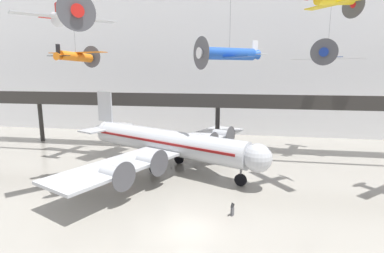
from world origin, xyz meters
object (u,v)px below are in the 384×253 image
suspended_plane_blue_trainer (230,54)px  info_sign_pedestal (232,210)px  suspended_plane_yellow_lowwing (335,0)px  suspended_plane_orange_highwing (76,56)px  airliner_silver_main (165,142)px  suspended_plane_white_twin (327,56)px  suspended_plane_silver_racer (66,14)px

suspended_plane_blue_trainer → info_sign_pedestal: size_ratio=8.97×
info_sign_pedestal → suspended_plane_yellow_lowwing: bearing=60.2°
suspended_plane_yellow_lowwing → suspended_plane_orange_highwing: bearing=129.6°
airliner_silver_main → suspended_plane_white_twin: (20.52, 9.57, 10.59)m
suspended_plane_yellow_lowwing → suspended_plane_white_twin: (3.34, 14.25, -4.32)m
suspended_plane_yellow_lowwing → info_sign_pedestal: suspended_plane_yellow_lowwing is taller
airliner_silver_main → info_sign_pedestal: airliner_silver_main is taller
suspended_plane_blue_trainer → suspended_plane_yellow_lowwing: (9.48, -4.79, 4.39)m
suspended_plane_white_twin → info_sign_pedestal: 27.35m
info_sign_pedestal → suspended_plane_orange_highwing: bearing=169.2°
suspended_plane_white_twin → info_sign_pedestal: bearing=-8.6°
suspended_plane_white_twin → info_sign_pedestal: size_ratio=8.54×
suspended_plane_white_twin → suspended_plane_blue_trainer: bearing=-32.5°
airliner_silver_main → suspended_plane_orange_highwing: suspended_plane_orange_highwing is taller
suspended_plane_silver_racer → suspended_plane_blue_trainer: (13.94, 9.53, -3.07)m
suspended_plane_silver_racer → info_sign_pedestal: (14.97, -1.71, -16.44)m
suspended_plane_silver_racer → suspended_plane_white_twin: bearing=78.9°
airliner_silver_main → suspended_plane_orange_highwing: size_ratio=2.79×
suspended_plane_blue_trainer → suspended_plane_white_twin: bearing=179.9°
airliner_silver_main → suspended_plane_blue_trainer: 13.04m
airliner_silver_main → suspended_plane_orange_highwing: (-12.98, 3.32, 10.57)m
suspended_plane_orange_highwing → info_sign_pedestal: bearing=-113.5°
suspended_plane_white_twin → suspended_plane_orange_highwing: bearing=-58.4°
suspended_plane_silver_racer → info_sign_pedestal: bearing=37.1°
airliner_silver_main → suspended_plane_orange_highwing: 17.07m
airliner_silver_main → suspended_plane_orange_highwing: bearing=-169.4°
airliner_silver_main → info_sign_pedestal: bearing=-26.9°
suspended_plane_orange_highwing → airliner_silver_main: bearing=-94.2°
suspended_plane_silver_racer → suspended_plane_white_twin: suspended_plane_silver_racer is taller
suspended_plane_yellow_lowwing → suspended_plane_orange_highwing: (-30.16, 8.00, -4.34)m
suspended_plane_silver_racer → suspended_plane_blue_trainer: 17.16m
suspended_plane_silver_racer → airliner_silver_main: bearing=100.1°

